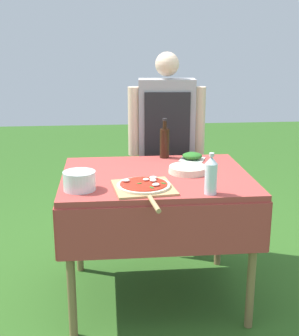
{
  "coord_description": "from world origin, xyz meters",
  "views": [
    {
      "loc": [
        -0.29,
        -2.64,
        1.6
      ],
      "look_at": [
        -0.04,
        0.0,
        0.85
      ],
      "focal_mm": 50.0,
      "sensor_mm": 36.0,
      "label": 1
    }
  ],
  "objects_px": {
    "oil_bottle": "(165,142)",
    "person_cook": "(166,137)",
    "water_bottle": "(211,175)",
    "mixing_tub": "(79,181)",
    "herb_container": "(192,156)",
    "plate_stack": "(188,170)",
    "prep_table": "(156,190)",
    "pizza_on_peel": "(144,187)"
  },
  "relations": [
    {
      "from": "oil_bottle",
      "to": "person_cook",
      "type": "bearing_deg",
      "value": 80.16
    },
    {
      "from": "water_bottle",
      "to": "mixing_tub",
      "type": "height_order",
      "value": "water_bottle"
    },
    {
      "from": "herb_container",
      "to": "plate_stack",
      "type": "distance_m",
      "value": 0.31
    },
    {
      "from": "herb_container",
      "to": "plate_stack",
      "type": "xyz_separation_m",
      "value": [
        -0.08,
        -0.29,
        -0.0
      ]
    },
    {
      "from": "person_cook",
      "to": "oil_bottle",
      "type": "bearing_deg",
      "value": 84.69
    },
    {
      "from": "water_bottle",
      "to": "herb_container",
      "type": "bearing_deg",
      "value": 87.47
    },
    {
      "from": "person_cook",
      "to": "water_bottle",
      "type": "xyz_separation_m",
      "value": [
        0.09,
        -1.07,
        0.03
      ]
    },
    {
      "from": "oil_bottle",
      "to": "mixing_tub",
      "type": "xyz_separation_m",
      "value": [
        -0.54,
        -0.64,
        -0.06
      ]
    },
    {
      "from": "prep_table",
      "to": "mixing_tub",
      "type": "height_order",
      "value": "mixing_tub"
    },
    {
      "from": "water_bottle",
      "to": "plate_stack",
      "type": "height_order",
      "value": "water_bottle"
    },
    {
      "from": "water_bottle",
      "to": "person_cook",
      "type": "bearing_deg",
      "value": 94.96
    },
    {
      "from": "person_cook",
      "to": "plate_stack",
      "type": "xyz_separation_m",
      "value": [
        0.04,
        -0.67,
        -0.05
      ]
    },
    {
      "from": "pizza_on_peel",
      "to": "plate_stack",
      "type": "relative_size",
      "value": 2.29
    },
    {
      "from": "person_cook",
      "to": "mixing_tub",
      "type": "height_order",
      "value": "person_cook"
    },
    {
      "from": "pizza_on_peel",
      "to": "herb_container",
      "type": "xyz_separation_m",
      "value": [
        0.37,
        0.58,
        0.01
      ]
    },
    {
      "from": "pizza_on_peel",
      "to": "mixing_tub",
      "type": "distance_m",
      "value": 0.35
    },
    {
      "from": "herb_container",
      "to": "plate_stack",
      "type": "height_order",
      "value": "herb_container"
    },
    {
      "from": "prep_table",
      "to": "pizza_on_peel",
      "type": "relative_size",
      "value": 2.1
    },
    {
      "from": "prep_table",
      "to": "plate_stack",
      "type": "height_order",
      "value": "plate_stack"
    },
    {
      "from": "person_cook",
      "to": "pizza_on_peel",
      "type": "bearing_deg",
      "value": 80.28
    },
    {
      "from": "mixing_tub",
      "to": "plate_stack",
      "type": "xyz_separation_m",
      "value": [
        0.63,
        0.27,
        -0.03
      ]
    },
    {
      "from": "person_cook",
      "to": "oil_bottle",
      "type": "relative_size",
      "value": 5.59
    },
    {
      "from": "person_cook",
      "to": "oil_bottle",
      "type": "xyz_separation_m",
      "value": [
        -0.05,
        -0.3,
        0.03
      ]
    },
    {
      "from": "oil_bottle",
      "to": "herb_container",
      "type": "height_order",
      "value": "oil_bottle"
    },
    {
      "from": "water_bottle",
      "to": "herb_container",
      "type": "distance_m",
      "value": 0.7
    },
    {
      "from": "oil_bottle",
      "to": "plate_stack",
      "type": "relative_size",
      "value": 1.14
    },
    {
      "from": "prep_table",
      "to": "water_bottle",
      "type": "relative_size",
      "value": 5.12
    },
    {
      "from": "person_cook",
      "to": "mixing_tub",
      "type": "distance_m",
      "value": 1.11
    },
    {
      "from": "prep_table",
      "to": "oil_bottle",
      "type": "height_order",
      "value": "oil_bottle"
    },
    {
      "from": "person_cook",
      "to": "water_bottle",
      "type": "height_order",
      "value": "person_cook"
    },
    {
      "from": "oil_bottle",
      "to": "mixing_tub",
      "type": "relative_size",
      "value": 1.54
    },
    {
      "from": "mixing_tub",
      "to": "prep_table",
      "type": "bearing_deg",
      "value": 29.86
    },
    {
      "from": "prep_table",
      "to": "plate_stack",
      "type": "xyz_separation_m",
      "value": [
        0.2,
        0.02,
        0.12
      ]
    },
    {
      "from": "plate_stack",
      "to": "pizza_on_peel",
      "type": "bearing_deg",
      "value": -135.03
    },
    {
      "from": "mixing_tub",
      "to": "pizza_on_peel",
      "type": "bearing_deg",
      "value": -3.49
    },
    {
      "from": "herb_container",
      "to": "water_bottle",
      "type": "bearing_deg",
      "value": -92.53
    },
    {
      "from": "water_bottle",
      "to": "mixing_tub",
      "type": "relative_size",
      "value": 1.26
    },
    {
      "from": "water_bottle",
      "to": "pizza_on_peel",
      "type": "bearing_deg",
      "value": 162.02
    },
    {
      "from": "person_cook",
      "to": "herb_container",
      "type": "xyz_separation_m",
      "value": [
        0.12,
        -0.38,
        -0.05
      ]
    },
    {
      "from": "pizza_on_peel",
      "to": "water_bottle",
      "type": "xyz_separation_m",
      "value": [
        0.34,
        -0.11,
        0.09
      ]
    },
    {
      "from": "prep_table",
      "to": "oil_bottle",
      "type": "bearing_deg",
      "value": 75.58
    },
    {
      "from": "water_bottle",
      "to": "prep_table",
      "type": "bearing_deg",
      "value": 122.81
    }
  ]
}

